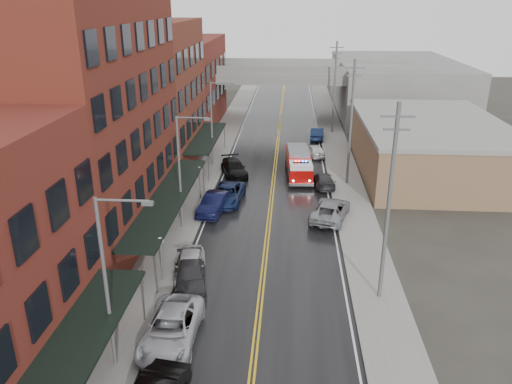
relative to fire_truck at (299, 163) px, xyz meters
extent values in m
cube|color=black|center=(-2.48, -6.82, -1.43)|extent=(11.00, 160.00, 0.02)
cube|color=slate|center=(-9.78, -6.82, -1.36)|extent=(3.00, 160.00, 0.15)
cube|color=slate|center=(4.82, -6.82, -1.36)|extent=(3.00, 160.00, 0.15)
cube|color=gray|center=(-8.13, -6.82, -1.36)|extent=(0.30, 160.00, 0.15)
cube|color=gray|center=(3.17, -6.82, -1.36)|extent=(0.30, 160.00, 0.15)
cube|color=maroon|center=(-15.78, -13.82, 7.56)|extent=(9.00, 20.00, 18.00)
cube|color=brown|center=(-15.78, 3.68, 6.06)|extent=(9.00, 15.00, 15.00)
cube|color=maroon|center=(-15.78, 21.18, 4.56)|extent=(9.00, 20.00, 12.00)
cube|color=#89684A|center=(13.52, 3.18, 1.06)|extent=(14.00, 22.00, 5.00)
cube|color=slate|center=(15.52, 33.18, 2.56)|extent=(18.00, 30.00, 8.00)
cube|color=black|center=(-9.98, -32.82, 1.56)|extent=(2.60, 16.00, 0.18)
cylinder|color=slate|center=(-8.83, -25.22, 0.06)|extent=(0.10, 0.10, 3.00)
cube|color=black|center=(-9.98, -13.82, 1.56)|extent=(2.60, 18.00, 0.18)
cylinder|color=slate|center=(-8.83, -22.42, 0.06)|extent=(0.10, 0.10, 3.00)
cylinder|color=slate|center=(-8.83, -5.22, 0.06)|extent=(0.10, 0.10, 3.00)
cube|color=black|center=(-9.98, 3.68, 1.56)|extent=(2.60, 13.00, 0.18)
cylinder|color=slate|center=(-8.83, -2.42, 0.06)|extent=(0.10, 0.10, 3.00)
cylinder|color=slate|center=(-8.83, 9.78, 0.06)|extent=(0.10, 0.10, 3.00)
cylinder|color=#59595B|center=(-8.88, -20.82, -0.04)|extent=(0.14, 0.14, 2.80)
sphere|color=silver|center=(-8.88, -20.82, 1.46)|extent=(0.44, 0.44, 0.44)
cylinder|color=#59595B|center=(-8.88, -6.82, -0.04)|extent=(0.14, 0.14, 2.80)
sphere|color=silver|center=(-8.88, -6.82, 1.46)|extent=(0.44, 0.44, 0.44)
cylinder|color=#59595B|center=(-9.28, -28.82, 3.06)|extent=(0.18, 0.18, 9.00)
cylinder|color=#59595B|center=(-8.08, -28.82, 7.46)|extent=(2.40, 0.12, 0.12)
cube|color=#59595B|center=(-6.98, -28.82, 7.36)|extent=(0.50, 0.22, 0.18)
cylinder|color=#59595B|center=(-9.28, -12.82, 3.06)|extent=(0.18, 0.18, 9.00)
cylinder|color=#59595B|center=(-8.08, -12.82, 7.46)|extent=(2.40, 0.12, 0.12)
cube|color=#59595B|center=(-6.98, -12.82, 7.36)|extent=(0.50, 0.22, 0.18)
cylinder|color=#59595B|center=(-9.28, 3.18, 3.06)|extent=(0.18, 0.18, 9.00)
cylinder|color=#59595B|center=(-8.08, 3.18, 7.46)|extent=(2.40, 0.12, 0.12)
cube|color=#59595B|center=(-6.98, 3.18, 7.36)|extent=(0.50, 0.22, 0.18)
cylinder|color=#59595B|center=(4.72, -21.82, 4.56)|extent=(0.24, 0.24, 12.00)
cube|color=#59595B|center=(4.72, -21.82, 9.76)|extent=(1.80, 0.12, 0.12)
cube|color=#59595B|center=(4.72, -21.82, 9.06)|extent=(1.40, 0.12, 0.12)
cylinder|color=#59595B|center=(4.72, -1.82, 4.56)|extent=(0.24, 0.24, 12.00)
cube|color=#59595B|center=(4.72, -1.82, 9.76)|extent=(1.80, 0.12, 0.12)
cube|color=#59595B|center=(4.72, -1.82, 9.06)|extent=(1.40, 0.12, 0.12)
cylinder|color=#59595B|center=(4.72, 18.18, 4.56)|extent=(0.24, 0.24, 12.00)
cube|color=#59595B|center=(4.72, 18.18, 9.76)|extent=(1.80, 0.12, 0.12)
cube|color=#59595B|center=(4.72, 18.18, 9.06)|extent=(1.40, 0.12, 0.12)
cube|color=slate|center=(-2.48, 25.18, 5.31)|extent=(40.00, 10.00, 1.50)
cube|color=slate|center=(-13.48, 25.18, 1.56)|extent=(1.60, 8.00, 6.00)
cube|color=slate|center=(8.52, 25.18, 1.56)|extent=(1.60, 8.00, 6.00)
cube|color=#A30907|center=(-0.08, 1.14, -0.02)|extent=(2.61, 5.17, 1.92)
cube|color=#A30907|center=(0.16, -2.41, -0.29)|extent=(2.44, 2.52, 1.37)
cube|color=silver|center=(0.16, -2.41, 0.62)|extent=(2.31, 2.33, 0.46)
cube|color=black|center=(0.15, -2.23, -0.02)|extent=(2.40, 1.61, 0.73)
cube|color=slate|center=(-0.08, 1.14, 1.08)|extent=(2.36, 4.79, 0.27)
cube|color=black|center=(0.16, -2.41, 0.92)|extent=(1.48, 0.35, 0.13)
sphere|color=#FF0C0C|center=(-0.34, -2.44, 0.99)|extent=(0.18, 0.18, 0.18)
sphere|color=#1933FF|center=(0.66, -2.38, 0.99)|extent=(0.18, 0.18, 0.18)
cylinder|color=black|center=(-0.84, -2.57, -0.98)|extent=(0.93, 0.38, 0.91)
cylinder|color=black|center=(1.17, -2.44, -0.98)|extent=(0.93, 0.38, 0.91)
cylinder|color=black|center=(-1.05, 0.62, -0.98)|extent=(0.93, 0.38, 0.91)
cylinder|color=black|center=(0.96, 0.75, -0.98)|extent=(0.93, 0.38, 0.91)
cylinder|color=black|center=(-1.20, 2.90, -0.98)|extent=(0.93, 0.38, 0.91)
cylinder|color=black|center=(0.80, 3.03, -0.98)|extent=(0.93, 0.38, 0.91)
imported|color=#B4B6BD|center=(-6.92, -26.77, -0.62)|extent=(2.75, 5.89, 1.63)
imported|color=#28282A|center=(-7.02, -21.12, -0.73)|extent=(2.91, 5.14, 1.40)
imported|color=silver|center=(-7.25, -20.02, -0.66)|extent=(2.34, 4.76, 1.56)
imported|color=black|center=(-7.19, -9.62, -0.62)|extent=(2.61, 5.21, 1.64)
imported|color=#121E44|center=(-6.36, -7.23, -0.67)|extent=(2.97, 5.72, 1.54)
imported|color=black|center=(-6.59, 0.00, -0.66)|extent=(3.64, 5.76, 1.56)
imported|color=gray|center=(2.52, -10.23, -0.65)|extent=(4.02, 6.13, 1.57)
imported|color=#2A2B2D|center=(2.36, -2.62, -0.77)|extent=(2.33, 4.74, 1.33)
imported|color=white|center=(1.92, 7.30, -0.74)|extent=(2.59, 4.36, 1.39)
imported|color=#0E1933|center=(2.52, 14.80, -0.66)|extent=(1.91, 4.80, 1.55)
camera|label=1|loc=(-0.93, -48.23, 15.58)|focal=35.00mm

